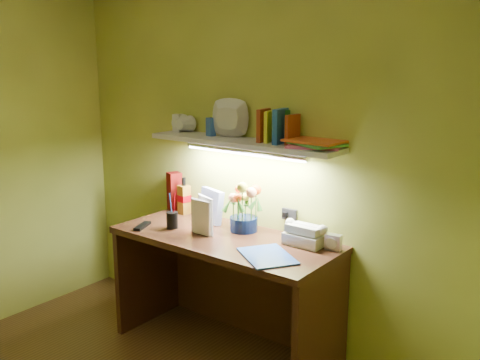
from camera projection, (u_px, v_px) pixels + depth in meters
The scene contains 13 objects.
desk at pixel (225, 294), 3.30m from camera, with size 1.40×0.60×0.75m, color #36170E.
flower_bouquet at pixel (244, 207), 3.29m from camera, with size 0.19×0.19×0.31m, color #051236, non-canonical shape.
telephone at pixel (306, 233), 3.06m from camera, with size 0.22×0.17×0.13m, color beige, non-canonical shape.
desk_clock at pixel (333, 242), 2.98m from camera, with size 0.09×0.05×0.09m, color #ACACB1.
whisky_bottle at pixel (184, 196), 3.67m from camera, with size 0.07×0.07×0.25m, color #A0671B, non-canonical shape.
whisky_box at pixel (175, 191), 3.76m from camera, with size 0.09×0.09×0.27m, color #540906.
pen_cup at pixel (172, 215), 3.35m from camera, with size 0.07×0.07×0.18m, color black.
art_card at pixel (211, 206), 3.48m from camera, with size 0.22×0.04×0.22m, color white, non-canonical shape.
tv_remote at pixel (142, 226), 3.38m from camera, with size 0.05×0.16×0.02m, color black.
blue_folder at pixel (267, 256), 2.88m from camera, with size 0.33×0.24×0.01m, color #2F5AB7.
desk_book_a at pixel (191, 215), 3.28m from camera, with size 0.16×0.02×0.22m, color white.
desk_book_b at pixel (199, 212), 3.32m from camera, with size 0.17×0.02×0.23m, color silver.
wall_shelf at pixel (242, 136), 3.24m from camera, with size 1.32×0.33×0.23m.
Camera 1 is at (1.94, -1.17, 1.78)m, focal length 40.00 mm.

